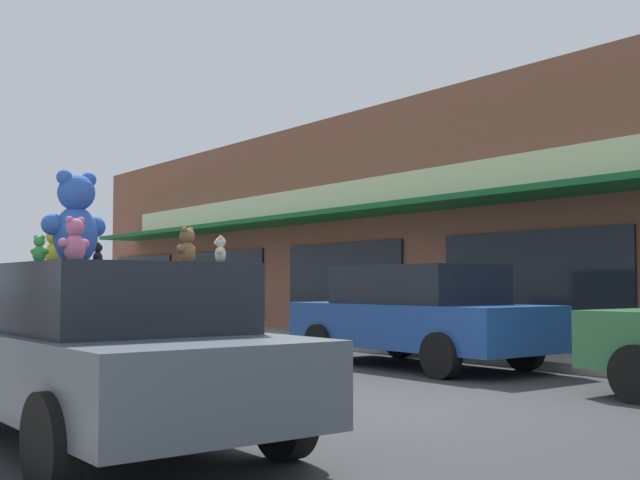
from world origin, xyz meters
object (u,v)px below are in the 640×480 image
teddy_bear_black (98,254)px  teddy_bear_pink (75,241)px  teddy_bear_brown (187,247)px  teddy_bear_cream (220,250)px  teddy_bear_giant (76,219)px  teddy_bear_yellow (54,248)px  parked_car_far_center (417,314)px  teddy_bear_green (39,249)px  plush_art_car (107,350)px

teddy_bear_black → teddy_bear_pink: bearing=-3.7°
teddy_bear_brown → teddy_bear_cream: teddy_bear_brown is taller
teddy_bear_giant → teddy_bear_pink: bearing=60.4°
teddy_bear_giant → teddy_bear_pink: (-0.20, -0.54, -0.21)m
teddy_bear_yellow → parked_car_far_center: size_ratio=0.07×
teddy_bear_brown → parked_car_far_center: (5.94, 3.23, -0.81)m
teddy_bear_pink → teddy_bear_yellow: (0.19, 1.05, -0.01)m
teddy_bear_black → parked_car_far_center: teddy_bear_black is taller
teddy_bear_giant → teddy_bear_cream: teddy_bear_giant is taller
teddy_bear_black → teddy_bear_green: 0.98m
teddy_bear_brown → teddy_bear_black: (-0.51, 0.76, -0.06)m
teddy_bear_black → parked_car_far_center: size_ratio=0.05×
teddy_bear_cream → parked_car_far_center: 7.29m
teddy_bear_yellow → teddy_bear_green: (-0.42, -0.90, -0.06)m
teddy_bear_giant → teddy_bear_green: (-0.44, -0.39, -0.29)m
teddy_bear_brown → teddy_bear_cream: (-0.11, -0.77, -0.06)m
teddy_bear_cream → teddy_bear_green: (-1.14, 0.89, 0.00)m
teddy_bear_pink → teddy_bear_cream: 1.17m
plush_art_car → teddy_bear_green: bearing=-176.5°
plush_art_car → teddy_bear_green: size_ratio=18.88×
teddy_bear_brown → teddy_bear_cream: size_ratio=1.55×
plush_art_car → teddy_bear_brown: (0.66, -0.15, 0.88)m
teddy_bear_black → teddy_bear_giant: bearing=-21.6°
teddy_bear_cream → teddy_bear_yellow: bearing=-129.8°
teddy_bear_giant → parked_car_far_center: bearing=-167.1°
teddy_bear_yellow → parked_car_far_center: 7.16m
teddy_bear_green → parked_car_far_center: size_ratio=0.05×
plush_art_car → teddy_bear_giant: 1.18m
teddy_bear_pink → parked_car_far_center: size_ratio=0.08×
teddy_bear_pink → teddy_bear_yellow: size_ratio=1.08×
teddy_bear_giant → teddy_bear_green: teddy_bear_giant is taller
teddy_bear_giant → teddy_bear_brown: 0.99m
teddy_bear_giant → teddy_bear_yellow: 0.56m
teddy_bear_black → teddy_bear_green: size_ratio=0.96×
teddy_bear_black → teddy_bear_cream: (0.40, -1.53, 0.00)m
teddy_bear_giant → teddy_bear_brown: size_ratio=2.44×
teddy_bear_green → teddy_bear_brown: bearing=-130.9°
teddy_bear_yellow → teddy_bear_cream: teddy_bear_yellow is taller
plush_art_car → teddy_bear_green: (-0.59, -0.03, 0.83)m
teddy_bear_pink → plush_art_car: bearing=-163.7°
teddy_bear_giant → teddy_bear_cream: size_ratio=3.77×
teddy_bear_brown → teddy_bear_yellow: teddy_bear_yellow is taller
teddy_bear_cream → parked_car_far_center: (6.05, 4.00, -0.75)m
teddy_bear_brown → teddy_bear_green: bearing=-34.1°
teddy_bear_brown → teddy_bear_green: size_ratio=1.49×
teddy_bear_black → teddy_bear_cream: same height
teddy_bear_giant → teddy_bear_yellow: bearing=-97.6°
teddy_bear_brown → teddy_bear_green: teddy_bear_brown is taller
teddy_bear_brown → teddy_bear_green: (-1.25, 0.12, -0.05)m
teddy_bear_black → teddy_bear_brown: bearing=62.9°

